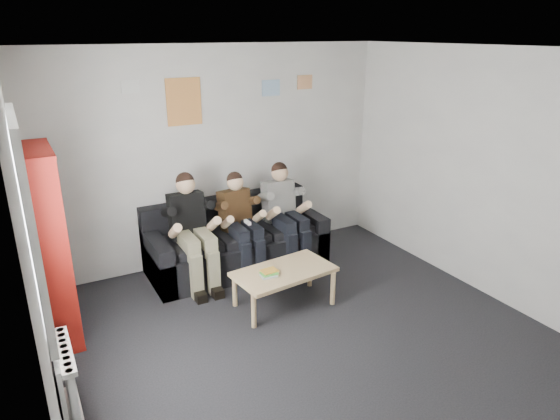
# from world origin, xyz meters

# --- Properties ---
(room_shell) EXTENTS (5.00, 5.00, 5.00)m
(room_shell) POSITION_xyz_m (0.00, 0.00, 1.35)
(room_shell) COLOR black
(room_shell) RESTS_ON ground
(sofa) EXTENTS (2.19, 0.90, 0.85)m
(sofa) POSITION_xyz_m (0.03, 2.08, 0.31)
(sofa) COLOR black
(sofa) RESTS_ON ground
(bookshelf) EXTENTS (0.28, 0.84, 1.88)m
(bookshelf) POSITION_xyz_m (-2.08, 1.52, 0.94)
(bookshelf) COLOR maroon
(bookshelf) RESTS_ON ground
(coffee_table) EXTENTS (1.06, 0.58, 0.42)m
(coffee_table) POSITION_xyz_m (0.09, 0.94, 0.37)
(coffee_table) COLOR #D7AF7C
(coffee_table) RESTS_ON ground
(game_cases) EXTENTS (0.20, 0.18, 0.04)m
(game_cases) POSITION_xyz_m (-0.10, 0.92, 0.44)
(game_cases) COLOR silver
(game_cases) RESTS_ON coffee_table
(person_left) EXTENTS (0.40, 0.86, 1.32)m
(person_left) POSITION_xyz_m (-0.58, 1.88, 0.66)
(person_left) COLOR black
(person_left) RESTS_ON sofa
(person_middle) EXTENTS (0.36, 0.78, 1.25)m
(person_middle) POSITION_xyz_m (0.03, 1.89, 0.63)
(person_middle) COLOR #4F331A
(person_middle) RESTS_ON sofa
(person_right) EXTENTS (0.39, 0.83, 1.29)m
(person_right) POSITION_xyz_m (0.64, 1.89, 0.65)
(person_right) COLOR white
(person_right) RESTS_ON sofa
(radiator) EXTENTS (0.10, 0.64, 0.60)m
(radiator) POSITION_xyz_m (-2.15, 0.20, 0.35)
(radiator) COLOR white
(radiator) RESTS_ON ground
(window) EXTENTS (0.05, 1.30, 2.36)m
(window) POSITION_xyz_m (-2.22, 0.20, 1.03)
(window) COLOR white
(window) RESTS_ON room_shell
(poster_large) EXTENTS (0.42, 0.01, 0.55)m
(poster_large) POSITION_xyz_m (-0.40, 2.49, 2.05)
(poster_large) COLOR gold
(poster_large) RESTS_ON room_shell
(poster_blue) EXTENTS (0.25, 0.01, 0.20)m
(poster_blue) POSITION_xyz_m (0.75, 2.49, 2.15)
(poster_blue) COLOR #3D8FD1
(poster_blue) RESTS_ON room_shell
(poster_pink) EXTENTS (0.22, 0.01, 0.18)m
(poster_pink) POSITION_xyz_m (1.25, 2.49, 2.20)
(poster_pink) COLOR #C83E7A
(poster_pink) RESTS_ON room_shell
(poster_sign) EXTENTS (0.20, 0.01, 0.14)m
(poster_sign) POSITION_xyz_m (-1.00, 2.49, 2.25)
(poster_sign) COLOR silver
(poster_sign) RESTS_ON room_shell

